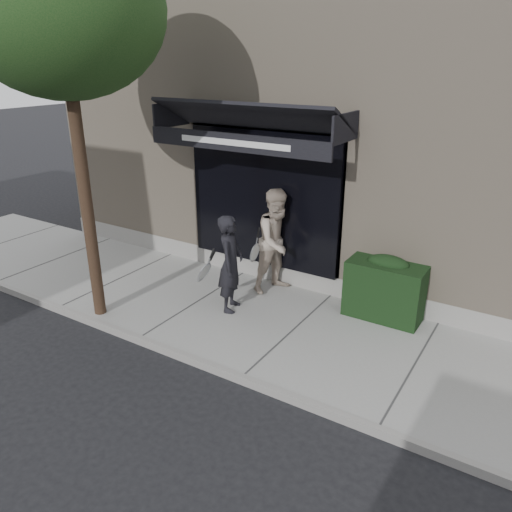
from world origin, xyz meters
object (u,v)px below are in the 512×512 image
Objects in this scene: hedge at (385,288)px; pedestrian_back at (278,241)px; street_tree at (61,9)px; pedestrian_front at (230,264)px.

pedestrian_back reaches higher than hedge.
hedge is at bearing 30.67° from street_tree.
street_tree is at bearing -131.24° from pedestrian_back.
hedge is at bearing 26.25° from pedestrian_front.
pedestrian_back is at bearing 75.08° from pedestrian_front.
hedge is 0.21× the size of street_tree.
street_tree is 4.61m from pedestrian_front.
street_tree reaches higher than pedestrian_front.
pedestrian_front is 0.87× the size of pedestrian_back.
street_tree is 3.13× the size of pedestrian_back.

